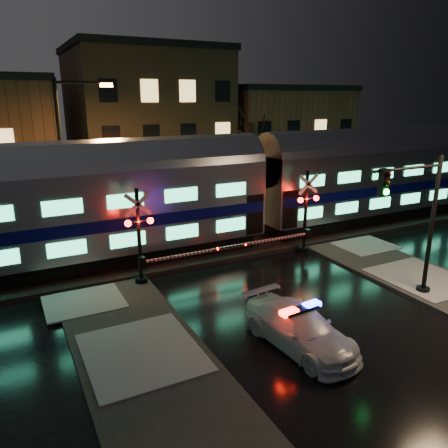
{
  "coord_description": "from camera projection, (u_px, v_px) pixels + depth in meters",
  "views": [
    {
      "loc": [
        -9.75,
        -15.07,
        7.95
      ],
      "look_at": [
        -0.72,
        2.5,
        2.2
      ],
      "focal_mm": 35.0,
      "sensor_mm": 36.0,
      "label": 1
    }
  ],
  "objects": [
    {
      "name": "sidewalk_left",
      "position": [
        176.0,
        412.0,
        11.37
      ],
      "size": [
        4.0,
        20.0,
        0.12
      ],
      "primitive_type": "cube",
      "color": "#2D2D2D",
      "rests_on": "ground"
    },
    {
      "name": "ground",
      "position": [
        264.0,
        283.0,
        19.37
      ],
      "size": [
        120.0,
        120.0,
        0.0
      ],
      "primitive_type": "plane",
      "color": "black",
      "rests_on": "ground"
    },
    {
      "name": "crossing_signal_right",
      "position": [
        301.0,
        221.0,
        22.42
      ],
      "size": [
        6.21,
        0.67,
        4.4
      ],
      "color": "black",
      "rests_on": "ground"
    },
    {
      "name": "building_right",
      "position": [
        275.0,
        136.0,
        43.55
      ],
      "size": [
        12.0,
        10.0,
        8.5
      ],
      "primitive_type": "cube",
      "color": "#552F21",
      "rests_on": "ground"
    },
    {
      "name": "traffic_light",
      "position": [
        417.0,
        226.0,
        17.06
      ],
      "size": [
        3.76,
        0.69,
        5.82
      ],
      "rotation": [
        0.0,
        0.0,
        0.25
      ],
      "color": "black",
      "rests_on": "ground"
    },
    {
      "name": "police_car",
      "position": [
        300.0,
        328.0,
        14.32
      ],
      "size": [
        2.23,
        4.63,
        1.46
      ],
      "rotation": [
        0.0,
        0.0,
        0.09
      ],
      "color": "white",
      "rests_on": "ground"
    },
    {
      "name": "train",
      "position": [
        258.0,
        184.0,
        23.86
      ],
      "size": [
        51.0,
        3.12,
        5.92
      ],
      "color": "black",
      "rests_on": "ballast"
    },
    {
      "name": "building_mid",
      "position": [
        147.0,
        124.0,
        37.85
      ],
      "size": [
        12.0,
        11.0,
        11.5
      ],
      "primitive_type": "cube",
      "color": "brown",
      "rests_on": "ground"
    },
    {
      "name": "ballast",
      "position": [
        215.0,
        248.0,
        23.6
      ],
      "size": [
        90.0,
        4.2,
        0.24
      ],
      "primitive_type": "cube",
      "color": "black",
      "rests_on": "ground"
    },
    {
      "name": "streetlight",
      "position": [
        68.0,
        153.0,
        22.74
      ],
      "size": [
        2.97,
        0.31,
        8.9
      ],
      "color": "black",
      "rests_on": "ground"
    },
    {
      "name": "crossing_signal_left",
      "position": [
        148.0,
        245.0,
        18.86
      ],
      "size": [
        6.09,
        0.67,
        4.31
      ],
      "color": "black",
      "rests_on": "ground"
    }
  ]
}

